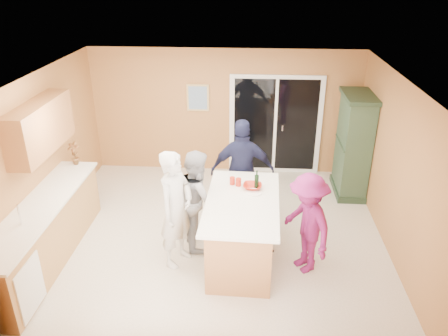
# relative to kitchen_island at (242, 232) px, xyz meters

# --- Properties ---
(floor) EXTENTS (5.50, 5.50, 0.00)m
(floor) POSITION_rel_kitchen_island_xyz_m (-0.47, 0.69, -0.47)
(floor) COLOR beige
(floor) RESTS_ON ground
(ceiling) EXTENTS (5.50, 5.00, 0.10)m
(ceiling) POSITION_rel_kitchen_island_xyz_m (-0.47, 0.69, 2.13)
(ceiling) COLOR white
(ceiling) RESTS_ON wall_back
(wall_back) EXTENTS (5.50, 0.10, 2.60)m
(wall_back) POSITION_rel_kitchen_island_xyz_m (-0.47, 3.19, 0.83)
(wall_back) COLOR tan
(wall_back) RESTS_ON ground
(wall_front) EXTENTS (5.50, 0.10, 2.60)m
(wall_front) POSITION_rel_kitchen_island_xyz_m (-0.47, -1.81, 0.83)
(wall_front) COLOR tan
(wall_front) RESTS_ON ground
(wall_left) EXTENTS (0.10, 5.00, 2.60)m
(wall_left) POSITION_rel_kitchen_island_xyz_m (-3.22, 0.69, 0.83)
(wall_left) COLOR tan
(wall_left) RESTS_ON ground
(wall_right) EXTENTS (0.10, 5.00, 2.60)m
(wall_right) POSITION_rel_kitchen_island_xyz_m (2.28, 0.69, 0.83)
(wall_right) COLOR tan
(wall_right) RESTS_ON ground
(left_cabinet_run) EXTENTS (0.65, 3.05, 1.24)m
(left_cabinet_run) POSITION_rel_kitchen_island_xyz_m (-2.92, -0.36, -0.01)
(left_cabinet_run) COLOR #AD7C43
(left_cabinet_run) RESTS_ON floor
(upper_cabinets) EXTENTS (0.35, 1.60, 0.75)m
(upper_cabinets) POSITION_rel_kitchen_island_xyz_m (-3.04, 0.49, 1.40)
(upper_cabinets) COLOR #AD7C43
(upper_cabinets) RESTS_ON wall_left
(sliding_door) EXTENTS (1.90, 0.07, 2.10)m
(sliding_door) POSITION_rel_kitchen_island_xyz_m (0.58, 3.15, 0.58)
(sliding_door) COLOR white
(sliding_door) RESTS_ON floor
(framed_picture) EXTENTS (0.46, 0.04, 0.56)m
(framed_picture) POSITION_rel_kitchen_island_xyz_m (-1.02, 3.16, 1.13)
(framed_picture) COLOR tan
(framed_picture) RESTS_ON wall_back
(kitchen_island) EXTENTS (1.10, 1.96, 1.01)m
(kitchen_island) POSITION_rel_kitchen_island_xyz_m (0.00, 0.00, 0.00)
(kitchen_island) COLOR #AD7C43
(kitchen_island) RESTS_ON floor
(green_hutch) EXTENTS (0.57, 1.07, 1.97)m
(green_hutch) POSITION_rel_kitchen_island_xyz_m (2.02, 2.32, 0.49)
(green_hutch) COLOR #223725
(green_hutch) RESTS_ON floor
(woman_white) EXTENTS (0.66, 0.77, 1.79)m
(woman_white) POSITION_rel_kitchen_island_xyz_m (-0.94, -0.11, 0.42)
(woman_white) COLOR silver
(woman_white) RESTS_ON floor
(woman_grey) EXTENTS (0.81, 0.92, 1.59)m
(woman_grey) POSITION_rel_kitchen_island_xyz_m (-0.70, 0.38, 0.32)
(woman_grey) COLOR #98989A
(woman_grey) RESTS_ON floor
(woman_navy) EXTENTS (1.09, 0.51, 1.83)m
(woman_navy) POSITION_rel_kitchen_island_xyz_m (-0.03, 1.17, 0.44)
(woman_navy) COLOR #1B1C3D
(woman_navy) RESTS_ON floor
(woman_magenta) EXTENTS (0.95, 1.13, 1.52)m
(woman_magenta) POSITION_rel_kitchen_island_xyz_m (0.92, -0.15, 0.29)
(woman_magenta) COLOR #8C1E67
(woman_magenta) RESTS_ON floor
(serving_bowl) EXTENTS (0.30, 0.30, 0.07)m
(serving_bowl) POSITION_rel_kitchen_island_xyz_m (0.14, 0.38, 0.57)
(serving_bowl) COLOR #AD2413
(serving_bowl) RESTS_ON kitchen_island
(tulip_vase) EXTENTS (0.25, 0.21, 0.41)m
(tulip_vase) POSITION_rel_kitchen_island_xyz_m (-2.92, 1.21, 0.67)
(tulip_vase) COLOR #A4101B
(tulip_vase) RESTS_ON left_cabinet_run
(tumbler_near) EXTENTS (0.10, 0.10, 0.12)m
(tumbler_near) POSITION_rel_kitchen_island_xyz_m (-0.17, 0.50, 0.60)
(tumbler_near) COLOR #AD2413
(tumbler_near) RESTS_ON kitchen_island
(tumbler_far) EXTENTS (0.10, 0.10, 0.12)m
(tumbler_far) POSITION_rel_kitchen_island_xyz_m (-0.08, 0.46, 0.60)
(tumbler_far) COLOR #AD2413
(tumbler_far) RESTS_ON kitchen_island
(wine_bottle) EXTENTS (0.06, 0.06, 0.28)m
(wine_bottle) POSITION_rel_kitchen_island_xyz_m (0.20, 0.42, 0.65)
(wine_bottle) COLOR black
(wine_bottle) RESTS_ON kitchen_island
(white_plate) EXTENTS (0.32, 0.32, 0.02)m
(white_plate) POSITION_rel_kitchen_island_xyz_m (0.16, 0.25, 0.55)
(white_plate) COLOR silver
(white_plate) RESTS_ON kitchen_island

